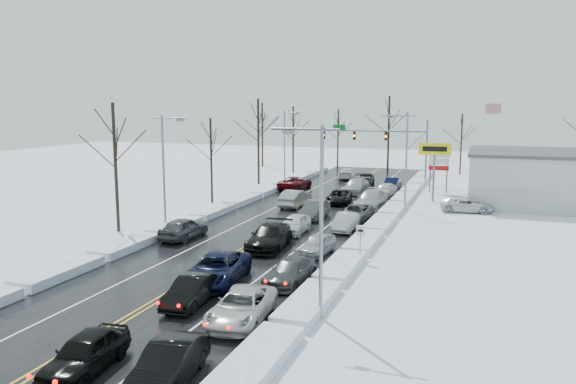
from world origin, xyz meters
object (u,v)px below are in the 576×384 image
at_px(flagpole, 485,137).
at_px(oncoming_car_0, 295,206).
at_px(tires_plus_sign, 435,153).
at_px(traffic_signal_mast, 385,139).
at_px(queued_car_0, 86,372).

distance_m(flagpole, oncoming_car_0, 27.86).
bearing_deg(oncoming_car_0, flagpole, -125.65).
height_order(tires_plus_sign, flagpole, flagpole).
distance_m(traffic_signal_mast, tires_plus_sign, 13.92).
bearing_deg(traffic_signal_mast, tires_plus_sign, -59.54).
height_order(queued_car_0, oncoming_car_0, oncoming_car_0).
xyz_separation_m(tires_plus_sign, oncoming_car_0, (-12.38, -7.22, -4.99)).
height_order(flagpole, queued_car_0, flagpole).
xyz_separation_m(traffic_signal_mast, tires_plus_sign, (7.05, -12.00, -0.49)).
bearing_deg(oncoming_car_0, queued_car_0, 99.00).
relative_size(tires_plus_sign, oncoming_car_0, 1.21).
bearing_deg(flagpole, oncoming_car_0, -128.77).
height_order(traffic_signal_mast, flagpole, flagpole).
bearing_deg(flagpole, tires_plus_sign, -108.44).
bearing_deg(flagpole, traffic_signal_mast, -170.27).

